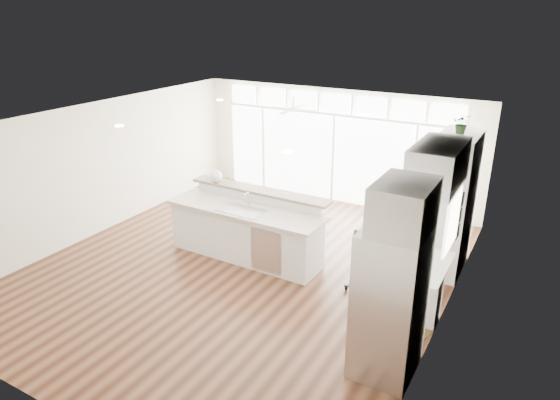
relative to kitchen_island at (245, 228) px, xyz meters
The scene contains 24 objects.
floor 0.74m from the kitchen_island, 62.40° to the right, with size 7.00×8.00×0.02m, color #402113.
ceiling 2.13m from the kitchen_island, 62.40° to the right, with size 7.00×8.00×0.02m, color white.
wall_back 3.72m from the kitchen_island, 87.06° to the left, with size 7.00×0.04×2.70m, color white.
wall_front 4.42m from the kitchen_island, 87.54° to the right, with size 7.00×0.04×2.70m, color white.
wall_left 3.41m from the kitchen_island, behind, with size 0.04×8.00×2.70m, color white.
wall_right 3.78m from the kitchen_island, ahead, with size 0.04×8.00×2.70m, color white.
glass_wall 3.61m from the kitchen_island, 87.01° to the left, with size 5.80×0.06×2.08m, color white.
transom_row 4.00m from the kitchen_island, 87.01° to the left, with size 5.90×0.06×0.40m, color white.
desk_window 3.77m from the kitchen_island, ahead, with size 0.04×0.85×0.85m, color white.
ceiling_fan 3.09m from the kitchen_island, 97.30° to the left, with size 1.16×1.16×0.32m, color white.
recessed_lights 2.09m from the kitchen_island, 40.20° to the right, with size 3.40×3.00×0.02m, color beige.
oven_cabinet 3.71m from the kitchen_island, 23.24° to the left, with size 0.64×1.20×2.50m, color white.
desk_nook 3.33m from the kitchen_island, ahead, with size 0.72×1.30×0.76m, color white.
upper_cabinets 3.78m from the kitchen_island, ahead, with size 0.64×1.30×0.64m, color white.
refrigerator 3.73m from the kitchen_island, 27.39° to the right, with size 0.76×0.90×2.00m, color silver.
fridge_cabinet 4.13m from the kitchen_island, 26.97° to the right, with size 0.64×0.90×0.60m, color white.
framed_photos 3.77m from the kitchen_island, ahead, with size 0.06×0.22×0.80m, color black.
kitchen_island is the anchor object (origin of this frame).
rug 3.28m from the kitchen_island, 13.48° to the right, with size 0.96×0.70×0.01m, color #382711.
office_chair 2.41m from the kitchen_island, ahead, with size 0.53×0.49×1.02m, color black.
fishbowl 1.26m from the kitchen_island, 156.33° to the left, with size 0.25×0.25×0.25m, color silver.
monitor 3.26m from the kitchen_island, ahead, with size 0.07×0.44×0.37m, color black.
keyboard 3.07m from the kitchen_island, ahead, with size 0.13×0.36×0.02m, color white.
potted_plant 4.17m from the kitchen_island, 23.24° to the left, with size 0.29×0.33×0.26m, color #2A4E21.
Camera 1 is at (4.56, -6.68, 4.45)m, focal length 32.00 mm.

